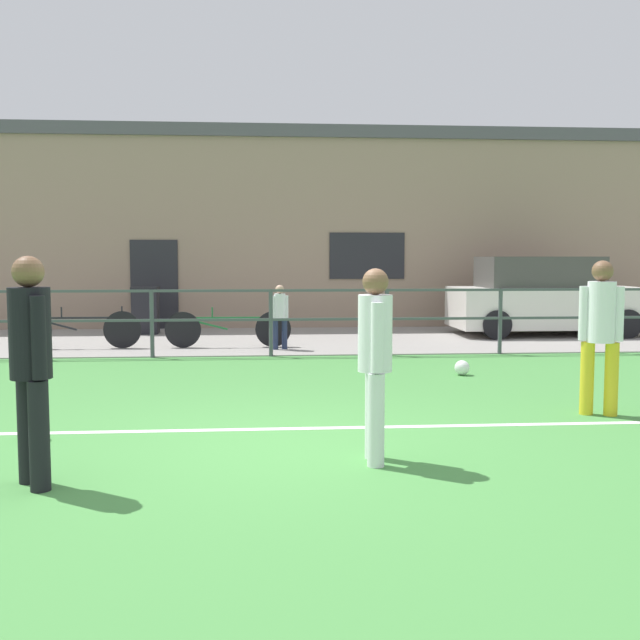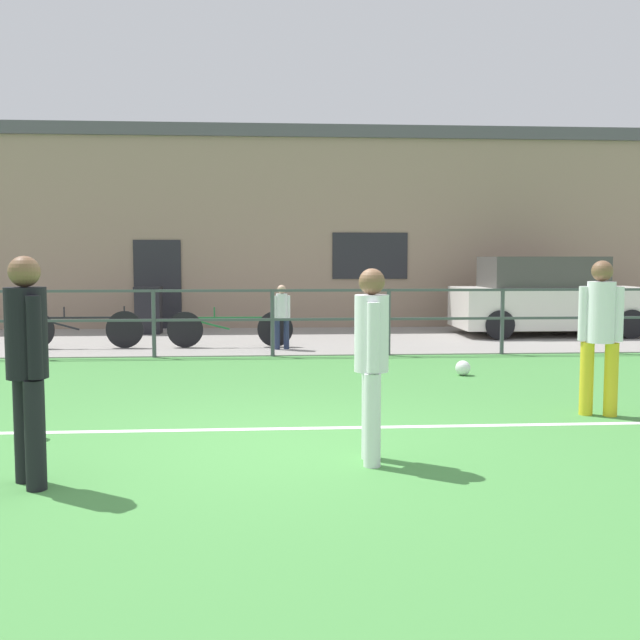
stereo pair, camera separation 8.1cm
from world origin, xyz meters
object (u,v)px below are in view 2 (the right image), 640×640
spectator_child (282,313)px  parked_car_red (548,298)px  player_striker (371,353)px  player_winger (600,328)px  trash_bin_0 (149,310)px  soccer_ball_match (32,428)px  soccer_ball_spare (463,368)px  player_goalkeeper (27,357)px  bicycle_parked_0 (230,329)px  bicycle_parked_1 (80,329)px

spectator_child → parked_car_red: (5.78, 2.15, 0.13)m
player_striker → spectator_child: size_ratio=1.36×
player_winger → trash_bin_0: player_winger is taller
soccer_ball_match → soccer_ball_spare: bearing=34.6°
soccer_ball_match → spectator_child: bearing=69.5°
player_striker → player_winger: bearing=-55.3°
player_goalkeeper → trash_bin_0: bearing=149.6°
bicycle_parked_0 → player_winger: bearing=-55.7°
player_striker → player_winger: size_ratio=0.97×
player_winger → soccer_ball_match: size_ratio=7.66×
player_striker → soccer_ball_spare: player_striker is taller
soccer_ball_spare → bicycle_parked_1: bearing=151.1°
soccer_ball_match → bicycle_parked_1: bearing=100.5°
spectator_child → parked_car_red: size_ratio=0.29×
player_winger → bicycle_parked_0: bearing=143.8°
spectator_child → bicycle_parked_1: size_ratio=0.51×
spectator_child → player_striker: bearing=80.5°
parked_car_red → bicycle_parked_0: 6.98m
trash_bin_0 → parked_car_red: bearing=-5.5°
player_striker → bicycle_parked_0: bearing=14.5°
soccer_ball_match → soccer_ball_spare: 6.03m
soccer_ball_spare → parked_car_red: size_ratio=0.05×
soccer_ball_spare → parked_car_red: (3.24, 5.21, 0.71)m
player_striker → bicycle_parked_1: size_ratio=0.70×
player_striker → trash_bin_0: player_striker is taller
player_striker → player_winger: 3.14m
soccer_ball_match → soccer_ball_spare: size_ratio=1.00×
soccer_ball_match → bicycle_parked_0: size_ratio=0.09×
player_winger → player_striker: bearing=-129.0°
soccer_ball_match → parked_car_red: 11.93m
player_winger → parked_car_red: bearing=92.1°
soccer_ball_spare → trash_bin_0: trash_bin_0 is taller
spectator_child → bicycle_parked_0: (-0.96, 0.39, -0.32)m
soccer_ball_spare → bicycle_parked_0: 4.92m
parked_car_red → player_winger: bearing=-107.4°
soccer_ball_spare → player_goalkeeper: bearing=-133.1°
soccer_ball_match → trash_bin_0: (-0.44, 9.47, 0.43)m
soccer_ball_spare → trash_bin_0: (-5.41, 6.05, 0.43)m
player_goalkeeper → bicycle_parked_1: 8.48m
player_winger → soccer_ball_match: (-5.70, -0.66, -0.83)m
player_goalkeeper → player_winger: size_ratio=1.03×
player_striker → trash_bin_0: (-3.47, 10.45, -0.37)m
soccer_ball_match → bicycle_parked_1: (-1.28, 6.87, 0.27)m
player_winger → spectator_child: (-3.28, 5.82, -0.25)m
soccer_ball_spare → player_striker: bearing=-113.8°
soccer_ball_spare → bicycle_parked_1: (-6.24, 3.45, 0.27)m
bicycle_parked_1 → spectator_child: bearing=-5.9°
player_striker → soccer_ball_match: size_ratio=7.40×
soccer_ball_spare → bicycle_parked_0: bearing=135.4°
player_winger → spectator_child: bearing=138.9°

